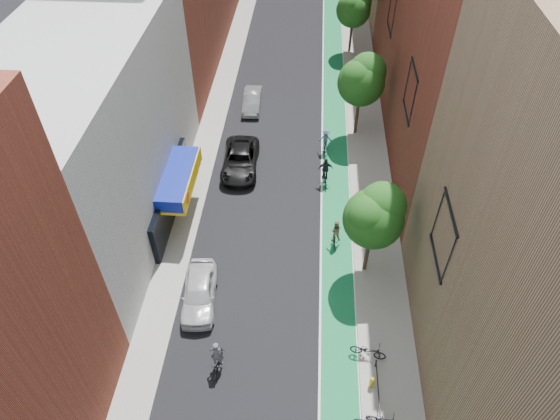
% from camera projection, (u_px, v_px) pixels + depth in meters
% --- Properties ---
extents(bike_lane, '(2.00, 68.00, 0.01)m').
position_uv_depth(bike_lane, '(334.00, 119.00, 41.54)').
color(bike_lane, '#136F39').
rests_on(bike_lane, ground).
extents(sidewalk_left, '(2.00, 68.00, 0.15)m').
position_uv_depth(sidewalk_left, '(215.00, 114.00, 41.97)').
color(sidewalk_left, gray).
rests_on(sidewalk_left, ground).
extents(sidewalk_right, '(3.00, 68.00, 0.15)m').
position_uv_depth(sidewalk_right, '(365.00, 119.00, 41.37)').
color(sidewalk_right, gray).
rests_on(sidewalk_right, ground).
extents(building_left_white, '(8.00, 20.00, 12.00)m').
position_uv_depth(building_left_white, '(90.00, 138.00, 29.50)').
color(building_left_white, silver).
rests_on(building_left_white, ground).
extents(tree_near, '(3.40, 3.36, 6.42)m').
position_uv_depth(tree_near, '(375.00, 215.00, 26.80)').
color(tree_near, '#332619').
rests_on(tree_near, ground).
extents(tree_mid, '(3.55, 3.53, 6.74)m').
position_uv_depth(tree_mid, '(362.00, 79.00, 36.64)').
color(tree_mid, '#332619').
rests_on(tree_mid, ground).
extents(tree_far, '(3.30, 3.25, 6.21)m').
position_uv_depth(tree_far, '(354.00, 7.00, 46.91)').
color(tree_far, '#332619').
rests_on(tree_far, ground).
extents(parked_car_white, '(2.23, 4.67, 1.54)m').
position_uv_depth(parked_car_white, '(199.00, 292.00, 27.90)').
color(parked_car_white, silver).
rests_on(parked_car_white, ground).
extents(parked_car_black, '(2.69, 5.54, 1.52)m').
position_uv_depth(parked_car_black, '(240.00, 160.00, 36.40)').
color(parked_car_black, black).
rests_on(parked_car_black, ground).
extents(parked_car_silver, '(1.52, 4.13, 1.35)m').
position_uv_depth(parked_car_silver, '(252.00, 100.00, 42.33)').
color(parked_car_silver, '#9B9EA4').
rests_on(parked_car_silver, ground).
extents(cyclist_lead, '(0.69, 1.86, 2.17)m').
position_uv_depth(cyclist_lead, '(217.00, 360.00, 24.96)').
color(cyclist_lead, black).
rests_on(cyclist_lead, ground).
extents(cyclist_lane_near, '(0.78, 1.54, 1.90)m').
position_uv_depth(cyclist_lane_near, '(335.00, 234.00, 31.01)').
color(cyclist_lane_near, black).
rests_on(cyclist_lane_near, ground).
extents(cyclist_lane_mid, '(1.09, 1.76, 2.14)m').
position_uv_depth(cyclist_lane_mid, '(325.00, 174.00, 35.17)').
color(cyclist_lane_mid, black).
rests_on(cyclist_lane_mid, ground).
extents(cyclist_lane_far, '(1.05, 1.60, 1.92)m').
position_uv_depth(cyclist_lane_far, '(325.00, 142.00, 37.82)').
color(cyclist_lane_far, black).
rests_on(cyclist_lane_far, ground).
extents(parked_bike_near, '(1.95, 1.03, 0.97)m').
position_uv_depth(parked_bike_near, '(368.00, 351.00, 25.44)').
color(parked_bike_near, black).
rests_on(parked_bike_near, sidewalk_right).
extents(parked_bike_far, '(1.65, 0.82, 0.83)m').
position_uv_depth(parked_bike_far, '(383.00, 420.00, 22.99)').
color(parked_bike_far, black).
rests_on(parked_bike_far, sidewalk_right).
extents(fire_hydrant, '(0.25, 0.25, 0.71)m').
position_uv_depth(fire_hydrant, '(372.00, 382.00, 24.35)').
color(fire_hydrant, gold).
rests_on(fire_hydrant, sidewalk_right).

